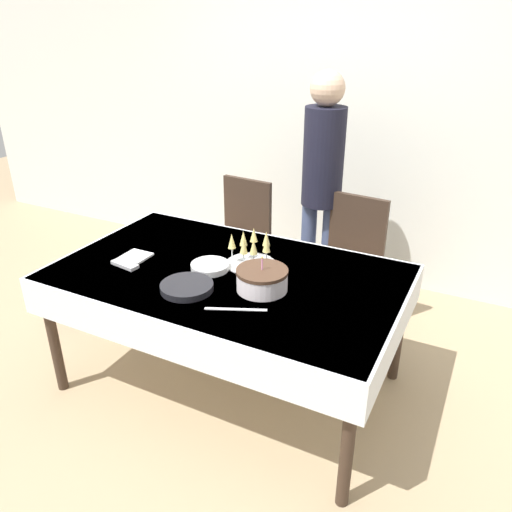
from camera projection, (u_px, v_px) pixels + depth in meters
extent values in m
plane|color=tan|center=(230.00, 382.00, 3.07)|extent=(12.00, 12.00, 0.00)
cube|color=silver|center=(338.00, 113.00, 3.91)|extent=(8.00, 0.05, 2.70)
cube|color=white|center=(227.00, 274.00, 2.75)|extent=(1.87, 1.12, 0.03)
cube|color=white|center=(228.00, 288.00, 2.78)|extent=(1.90, 1.15, 0.21)
cylinder|color=#38281E|center=(53.00, 337.00, 2.86)|extent=(0.06, 0.06, 0.73)
cylinder|color=#38281E|center=(348.00, 443.00, 2.15)|extent=(0.06, 0.06, 0.73)
cylinder|color=#38281E|center=(160.00, 267.00, 3.67)|extent=(0.06, 0.06, 0.73)
cylinder|color=#38281E|center=(399.00, 327.00, 2.95)|extent=(0.06, 0.06, 0.73)
cube|color=#38281E|center=(234.00, 253.00, 3.70)|extent=(0.45, 0.45, 0.04)
cube|color=#38281E|center=(247.00, 211.00, 3.73)|extent=(0.40, 0.07, 0.50)
cylinder|color=#38281E|center=(241.00, 297.00, 3.58)|extent=(0.04, 0.04, 0.43)
cylinder|color=#38281E|center=(201.00, 285.00, 3.75)|extent=(0.04, 0.04, 0.43)
cylinder|color=#38281E|center=(267.00, 277.00, 3.85)|extent=(0.04, 0.04, 0.43)
cylinder|color=#38281E|center=(228.00, 266.00, 4.03)|extent=(0.04, 0.04, 0.43)
cube|color=#38281E|center=(343.00, 277.00, 3.36)|extent=(0.46, 0.46, 0.04)
cube|color=#38281E|center=(357.00, 231.00, 3.39)|extent=(0.40, 0.07, 0.50)
cylinder|color=#38281E|center=(355.00, 327.00, 3.23)|extent=(0.04, 0.04, 0.43)
cylinder|color=#38281E|center=(305.00, 311.00, 3.41)|extent=(0.04, 0.04, 0.43)
cylinder|color=#38281E|center=(374.00, 303.00, 3.51)|extent=(0.04, 0.04, 0.43)
cylinder|color=#38281E|center=(328.00, 289.00, 3.68)|extent=(0.04, 0.04, 0.43)
cylinder|color=white|center=(262.00, 281.00, 2.54)|extent=(0.26, 0.26, 0.10)
cylinder|color=#4C3323|center=(262.00, 271.00, 2.51)|extent=(0.27, 0.27, 0.02)
cylinder|color=pink|center=(262.00, 264.00, 2.50)|extent=(0.01, 0.01, 0.06)
sphere|color=#F9CC4C|center=(262.00, 257.00, 2.48)|extent=(0.01, 0.01, 0.01)
cylinder|color=silver|center=(251.00, 263.00, 2.82)|extent=(0.28, 0.28, 0.01)
cylinder|color=silver|center=(266.00, 266.00, 2.79)|extent=(0.05, 0.05, 0.00)
cylinder|color=silver|center=(266.00, 258.00, 2.77)|extent=(0.01, 0.01, 0.08)
cone|color=#E0CC72|center=(266.00, 245.00, 2.73)|extent=(0.04, 0.04, 0.08)
cylinder|color=silver|center=(266.00, 259.00, 2.86)|extent=(0.05, 0.05, 0.00)
cylinder|color=silver|center=(266.00, 252.00, 2.85)|extent=(0.01, 0.01, 0.08)
cone|color=#E0CC72|center=(266.00, 238.00, 2.81)|extent=(0.04, 0.04, 0.08)
cylinder|color=silver|center=(254.00, 255.00, 2.91)|extent=(0.05, 0.05, 0.00)
cylinder|color=silver|center=(254.00, 248.00, 2.89)|extent=(0.01, 0.01, 0.08)
cone|color=#E0CC72|center=(254.00, 235.00, 2.86)|extent=(0.04, 0.04, 0.08)
cylinder|color=silver|center=(244.00, 259.00, 2.87)|extent=(0.05, 0.05, 0.00)
cylinder|color=silver|center=(244.00, 252.00, 2.85)|extent=(0.01, 0.01, 0.08)
cone|color=#E0CC72|center=(243.00, 238.00, 2.81)|extent=(0.04, 0.04, 0.08)
cylinder|color=silver|center=(232.00, 262.00, 2.83)|extent=(0.05, 0.05, 0.00)
cylinder|color=silver|center=(232.00, 255.00, 2.81)|extent=(0.01, 0.01, 0.08)
cone|color=#E0CC72|center=(232.00, 241.00, 2.78)|extent=(0.04, 0.04, 0.08)
cylinder|color=silver|center=(244.00, 267.00, 2.77)|extent=(0.05, 0.05, 0.00)
cylinder|color=silver|center=(244.00, 260.00, 2.75)|extent=(0.01, 0.01, 0.08)
cone|color=#E0CC72|center=(244.00, 246.00, 2.71)|extent=(0.04, 0.04, 0.08)
cylinder|color=silver|center=(254.00, 268.00, 2.76)|extent=(0.05, 0.05, 0.00)
cylinder|color=silver|center=(254.00, 261.00, 2.74)|extent=(0.01, 0.01, 0.08)
cone|color=#E0CC72|center=(254.00, 247.00, 2.71)|extent=(0.04, 0.04, 0.08)
cylinder|color=black|center=(187.00, 289.00, 2.55)|extent=(0.27, 0.27, 0.01)
cylinder|color=black|center=(187.00, 288.00, 2.55)|extent=(0.27, 0.27, 0.01)
cylinder|color=black|center=(187.00, 287.00, 2.55)|extent=(0.27, 0.27, 0.01)
cylinder|color=black|center=(187.00, 286.00, 2.54)|extent=(0.27, 0.27, 0.01)
cylinder|color=black|center=(187.00, 284.00, 2.54)|extent=(0.27, 0.27, 0.01)
cylinder|color=white|center=(210.00, 269.00, 2.76)|extent=(0.21, 0.21, 0.01)
cylinder|color=white|center=(210.00, 268.00, 2.76)|extent=(0.21, 0.21, 0.01)
cylinder|color=white|center=(210.00, 266.00, 2.76)|extent=(0.21, 0.21, 0.01)
cylinder|color=white|center=(210.00, 265.00, 2.75)|extent=(0.21, 0.21, 0.01)
cylinder|color=white|center=(210.00, 264.00, 2.75)|extent=(0.21, 0.21, 0.01)
cube|color=silver|center=(236.00, 309.00, 2.38)|extent=(0.28, 0.14, 0.00)
cube|color=silver|center=(125.00, 264.00, 2.80)|extent=(0.18, 0.08, 0.02)
cube|color=white|center=(136.00, 256.00, 2.90)|extent=(0.15, 0.15, 0.01)
cylinder|color=#3F4C72|center=(308.00, 255.00, 3.73)|extent=(0.11, 0.11, 0.84)
cylinder|color=#3F4C72|center=(328.00, 259.00, 3.67)|extent=(0.11, 0.11, 0.84)
cylinder|color=black|center=(324.00, 157.00, 3.37)|extent=(0.28, 0.28, 0.67)
sphere|color=#D8B293|center=(328.00, 88.00, 3.18)|extent=(0.23, 0.23, 0.23)
cube|color=#CC333F|center=(81.00, 303.00, 3.67)|extent=(0.23, 0.14, 0.25)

